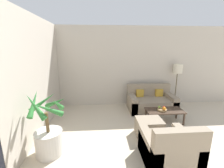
# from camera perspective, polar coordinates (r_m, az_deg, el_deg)

# --- Properties ---
(wall_back) EXTENTS (7.65, 0.06, 2.70)m
(wall_back) POSITION_cam_1_polar(r_m,az_deg,el_deg) (5.39, 13.13, 6.45)
(wall_back) COLOR #BCB2A3
(wall_back) RESTS_ON ground_plane
(potted_palm) EXTENTS (0.74, 0.75, 1.26)m
(potted_palm) POSITION_cam_1_polar(r_m,az_deg,el_deg) (3.20, -22.99, -17.41)
(potted_palm) COLOR beige
(potted_palm) RESTS_ON ground_plane
(sofa_loveseat) EXTENTS (1.47, 0.85, 0.80)m
(sofa_loveseat) POSITION_cam_1_polar(r_m,az_deg,el_deg) (5.10, 14.54, -6.58)
(sofa_loveseat) COLOR gray
(sofa_loveseat) RESTS_ON ground_plane
(floor_lamp) EXTENTS (0.30, 0.30, 1.45)m
(floor_lamp) POSITION_cam_1_polar(r_m,az_deg,el_deg) (5.55, 23.71, 4.46)
(floor_lamp) COLOR brown
(floor_lamp) RESTS_ON ground_plane
(coffee_table) EXTENTS (1.00, 0.48, 0.36)m
(coffee_table) POSITION_cam_1_polar(r_m,az_deg,el_deg) (4.35, 19.37, -9.92)
(coffee_table) COLOR #38281E
(coffee_table) RESTS_ON ground_plane
(fruit_bowl) EXTENTS (0.25, 0.25, 0.04)m
(fruit_bowl) POSITION_cam_1_polar(r_m,az_deg,el_deg) (4.29, 18.53, -9.24)
(fruit_bowl) COLOR #997A4C
(fruit_bowl) RESTS_ON coffee_table
(apple_red) EXTENTS (0.07, 0.07, 0.07)m
(apple_red) POSITION_cam_1_polar(r_m,az_deg,el_deg) (4.30, 19.18, -8.39)
(apple_red) COLOR red
(apple_red) RESTS_ON fruit_bowl
(apple_green) EXTENTS (0.07, 0.07, 0.07)m
(apple_green) POSITION_cam_1_polar(r_m,az_deg,el_deg) (4.29, 17.60, -8.35)
(apple_green) COLOR olive
(apple_green) RESTS_ON fruit_bowl
(orange_fruit) EXTENTS (0.09, 0.09, 0.09)m
(orange_fruit) POSITION_cam_1_polar(r_m,az_deg,el_deg) (4.21, 19.26, -8.77)
(orange_fruit) COLOR orange
(orange_fruit) RESTS_ON fruit_bowl
(armchair) EXTENTS (0.84, 0.87, 0.85)m
(armchair) POSITION_cam_1_polar(r_m,az_deg,el_deg) (2.99, 20.77, -22.44)
(armchair) COLOR gray
(armchair) RESTS_ON ground_plane
(ottoman) EXTENTS (0.58, 0.47, 0.40)m
(ottoman) POSITION_cam_1_polar(r_m,az_deg,el_deg) (3.70, 13.94, -15.76)
(ottoman) COLOR gray
(ottoman) RESTS_ON ground_plane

